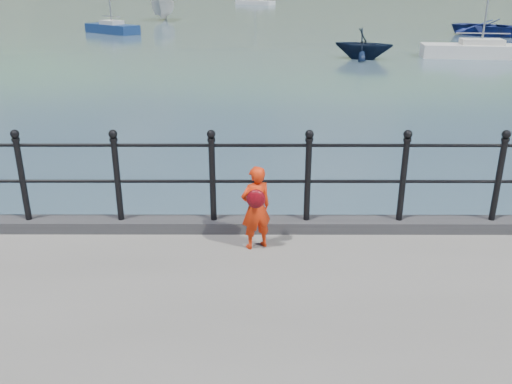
{
  "coord_description": "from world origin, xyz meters",
  "views": [
    {
      "loc": [
        -0.04,
        -6.55,
        4.05
      ],
      "look_at": [
        -0.05,
        -0.2,
        1.55
      ],
      "focal_mm": 38.0,
      "sensor_mm": 36.0,
      "label": 1
    }
  ],
  "objects_px": {
    "launch_blue": "(494,27)",
    "sailboat_port": "(112,29)",
    "sailboat_deep": "(255,3)",
    "sailboat_near": "(480,51)",
    "launch_navy": "(364,44)",
    "launch_white": "(163,9)",
    "railing": "(260,170)",
    "child": "(256,207)"
  },
  "relations": [
    {
      "from": "launch_blue",
      "to": "sailboat_near",
      "type": "xyz_separation_m",
      "value": [
        -5.71,
        -12.38,
        -0.28
      ]
    },
    {
      "from": "launch_white",
      "to": "sailboat_port",
      "type": "bearing_deg",
      "value": -99.21
    },
    {
      "from": "launch_blue",
      "to": "launch_navy",
      "type": "height_order",
      "value": "launch_navy"
    },
    {
      "from": "launch_blue",
      "to": "sailboat_deep",
      "type": "height_order",
      "value": "sailboat_deep"
    },
    {
      "from": "launch_navy",
      "to": "sailboat_deep",
      "type": "height_order",
      "value": "sailboat_deep"
    },
    {
      "from": "sailboat_deep",
      "to": "launch_blue",
      "type": "bearing_deg",
      "value": -35.67
    },
    {
      "from": "sailboat_deep",
      "to": "sailboat_near",
      "type": "height_order",
      "value": "sailboat_deep"
    },
    {
      "from": "launch_white",
      "to": "sailboat_deep",
      "type": "relative_size",
      "value": 0.59
    },
    {
      "from": "launch_blue",
      "to": "sailboat_port",
      "type": "distance_m",
      "value": 29.77
    },
    {
      "from": "child",
      "to": "launch_white",
      "type": "height_order",
      "value": "launch_white"
    },
    {
      "from": "child",
      "to": "launch_navy",
      "type": "height_order",
      "value": "child"
    },
    {
      "from": "launch_blue",
      "to": "launch_white",
      "type": "relative_size",
      "value": 1.01
    },
    {
      "from": "launch_blue",
      "to": "launch_white",
      "type": "xyz_separation_m",
      "value": [
        -27.91,
        16.75,
        0.53
      ]
    },
    {
      "from": "child",
      "to": "sailboat_port",
      "type": "relative_size",
      "value": 0.14
    },
    {
      "from": "railing",
      "to": "sailboat_near",
      "type": "bearing_deg",
      "value": 63.14
    },
    {
      "from": "launch_navy",
      "to": "launch_white",
      "type": "bearing_deg",
      "value": 48.7
    },
    {
      "from": "child",
      "to": "sailboat_near",
      "type": "height_order",
      "value": "sailboat_near"
    },
    {
      "from": "child",
      "to": "sailboat_near",
      "type": "xyz_separation_m",
      "value": [
        12.36,
        24.8,
        -1.19
      ]
    },
    {
      "from": "sailboat_deep",
      "to": "sailboat_port",
      "type": "height_order",
      "value": "sailboat_deep"
    },
    {
      "from": "sailboat_near",
      "to": "sailboat_port",
      "type": "relative_size",
      "value": 1.13
    },
    {
      "from": "sailboat_deep",
      "to": "sailboat_near",
      "type": "distance_m",
      "value": 67.43
    },
    {
      "from": "child",
      "to": "launch_blue",
      "type": "bearing_deg",
      "value": -140.87
    },
    {
      "from": "railing",
      "to": "sailboat_port",
      "type": "bearing_deg",
      "value": 106.79
    },
    {
      "from": "sailboat_deep",
      "to": "sailboat_port",
      "type": "xyz_separation_m",
      "value": [
        -11.27,
        -51.81,
        -0.0
      ]
    },
    {
      "from": "launch_white",
      "to": "sailboat_deep",
      "type": "distance_m",
      "value": 38.29
    },
    {
      "from": "launch_white",
      "to": "launch_blue",
      "type": "bearing_deg",
      "value": -33.24
    },
    {
      "from": "child",
      "to": "sailboat_port",
      "type": "xyz_separation_m",
      "value": [
        -11.63,
        39.21,
        -1.19
      ]
    },
    {
      "from": "sailboat_deep",
      "to": "sailboat_port",
      "type": "relative_size",
      "value": 1.32
    },
    {
      "from": "launch_navy",
      "to": "sailboat_near",
      "type": "height_order",
      "value": "sailboat_near"
    },
    {
      "from": "launch_white",
      "to": "sailboat_port",
      "type": "distance_m",
      "value": 14.86
    },
    {
      "from": "launch_navy",
      "to": "sailboat_port",
      "type": "distance_m",
      "value": 23.03
    },
    {
      "from": "railing",
      "to": "sailboat_near",
      "type": "relative_size",
      "value": 2.09
    },
    {
      "from": "child",
      "to": "sailboat_deep",
      "type": "distance_m",
      "value": 91.03
    },
    {
      "from": "child",
      "to": "launch_white",
      "type": "distance_m",
      "value": 54.82
    },
    {
      "from": "railing",
      "to": "child",
      "type": "xyz_separation_m",
      "value": [
        -0.05,
        -0.49,
        -0.3
      ]
    },
    {
      "from": "launch_navy",
      "to": "sailboat_deep",
      "type": "xyz_separation_m",
      "value": [
        -6.12,
        66.9,
        -0.47
      ]
    },
    {
      "from": "child",
      "to": "sailboat_port",
      "type": "height_order",
      "value": "sailboat_port"
    },
    {
      "from": "launch_white",
      "to": "railing",
      "type": "bearing_deg",
      "value": -81.79
    },
    {
      "from": "sailboat_deep",
      "to": "sailboat_port",
      "type": "bearing_deg",
      "value": -66.84
    },
    {
      "from": "child",
      "to": "sailboat_near",
      "type": "bearing_deg",
      "value": -141.45
    },
    {
      "from": "railing",
      "to": "launch_white",
      "type": "distance_m",
      "value": 54.36
    },
    {
      "from": "launch_navy",
      "to": "sailboat_port",
      "type": "relative_size",
      "value": 0.4
    }
  ]
}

